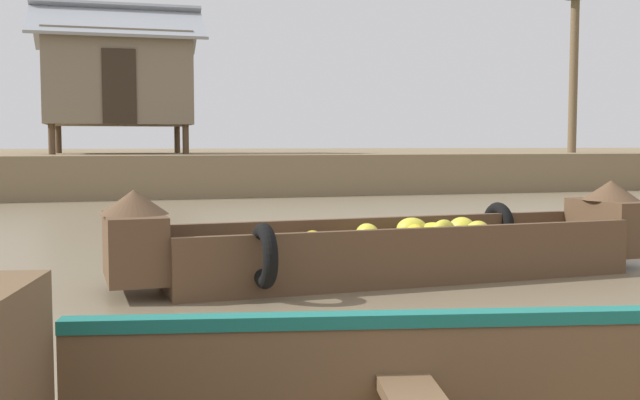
# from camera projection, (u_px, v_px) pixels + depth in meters

# --- Properties ---
(ground_plane) EXTENTS (300.00, 300.00, 0.00)m
(ground_plane) POSITION_uv_depth(u_px,v_px,m) (216.00, 229.00, 10.82)
(ground_plane) COLOR #7A6B51
(riverbank_strip) EXTENTS (160.00, 20.00, 0.95)m
(riverbank_strip) POSITION_uv_depth(u_px,v_px,m) (154.00, 165.00, 26.21)
(riverbank_strip) COLOR #7F6B4C
(riverbank_strip) RESTS_ON ground
(banana_boat) EXTENTS (5.29, 1.88, 0.86)m
(banana_boat) POSITION_uv_depth(u_px,v_px,m) (400.00, 246.00, 6.93)
(banana_boat) COLOR brown
(banana_boat) RESTS_ON ground
(stilt_house_mid_left) EXTENTS (4.27, 3.36, 3.86)m
(stilt_house_mid_left) POSITION_uv_depth(u_px,v_px,m) (118.00, 78.00, 19.60)
(stilt_house_mid_left) COLOR #4C3826
(stilt_house_mid_left) RESTS_ON riverbank_strip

